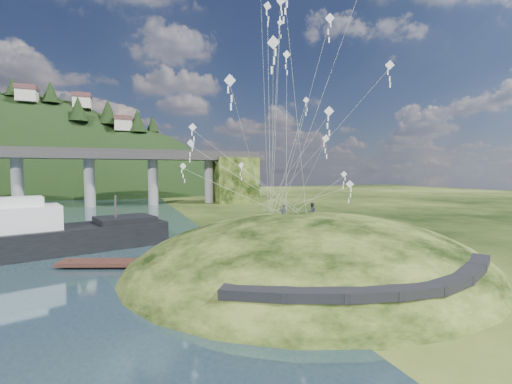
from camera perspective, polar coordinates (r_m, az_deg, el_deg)
name	(u,v)px	position (r m, az deg, el deg)	size (l,w,h in m)	color
ground	(237,282)	(29.15, -3.15, -14.74)	(320.00, 320.00, 0.00)	black
grass_hill	(310,281)	(34.50, 8.92, -14.47)	(36.00, 32.00, 13.00)	black
footpath	(397,282)	(24.13, 22.43, -13.72)	(22.29, 5.84, 0.83)	black
bridge	(44,169)	(98.03, -31.86, 3.31)	(160.00, 11.00, 15.00)	#2D2B2B
far_ridge	(22,216)	(153.45, -34.39, -3.31)	(153.00, 70.00, 94.50)	black
work_barge	(51,235)	(44.43, -31.00, -6.11)	(24.72, 12.82, 8.35)	black
wooden_dock	(134,263)	(35.12, -19.62, -11.02)	(13.87, 7.00, 1.00)	#331A15
kite_flyers	(304,203)	(35.48, 8.00, -1.85)	(4.21, 0.80, 1.92)	#282B35
kite_swarm	(284,80)	(33.01, 4.73, 18.10)	(19.29, 17.48, 19.84)	white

